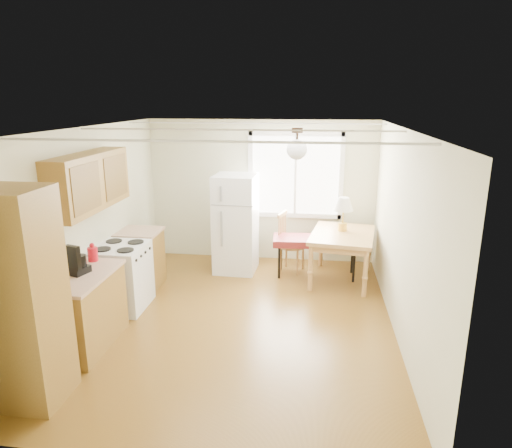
% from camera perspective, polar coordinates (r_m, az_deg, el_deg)
% --- Properties ---
extents(room_shell, '(4.60, 5.60, 2.62)m').
position_cam_1_polar(room_shell, '(5.73, -2.29, -0.76)').
color(room_shell, '#543611').
rests_on(room_shell, ground).
extents(kitchen_run, '(0.65, 3.40, 2.20)m').
position_cam_1_polar(kitchen_run, '(5.83, -20.30, -5.70)').
color(kitchen_run, brown).
rests_on(kitchen_run, ground).
extents(window_unit, '(1.64, 0.05, 1.51)m').
position_cam_1_polar(window_unit, '(8.00, 4.96, 6.07)').
color(window_unit, white).
rests_on(window_unit, room_shell).
extents(pendant_light, '(0.26, 0.26, 0.40)m').
position_cam_1_polar(pendant_light, '(5.85, 5.14, 9.40)').
color(pendant_light, '#312116').
rests_on(pendant_light, room_shell).
extents(refrigerator, '(0.71, 0.72, 1.64)m').
position_cam_1_polar(refrigerator, '(7.63, -2.55, 0.05)').
color(refrigerator, white).
rests_on(refrigerator, ground).
extents(bench, '(1.45, 0.62, 0.66)m').
position_cam_1_polar(bench, '(7.50, 7.62, -2.21)').
color(bench, maroon).
rests_on(bench, ground).
extents(dining_table, '(1.13, 1.39, 0.79)m').
position_cam_1_polar(dining_table, '(7.36, 10.74, -1.90)').
color(dining_table, '#A97941').
rests_on(dining_table, ground).
extents(chair, '(0.48, 0.47, 1.00)m').
position_cam_1_polar(chair, '(7.70, 3.88, -1.75)').
color(chair, '#A97941').
rests_on(chair, ground).
extents(table_lamp, '(0.31, 0.31, 0.54)m').
position_cam_1_polar(table_lamp, '(7.37, 10.87, 2.14)').
color(table_lamp, gold).
rests_on(table_lamp, dining_table).
extents(coffee_maker, '(0.24, 0.28, 0.36)m').
position_cam_1_polar(coffee_maker, '(5.60, -21.46, -4.57)').
color(coffee_maker, black).
rests_on(coffee_maker, kitchen_run).
extents(kettle, '(0.12, 0.12, 0.23)m').
position_cam_1_polar(kettle, '(5.99, -19.74, -3.50)').
color(kettle, '#B80D1A').
rests_on(kettle, kitchen_run).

